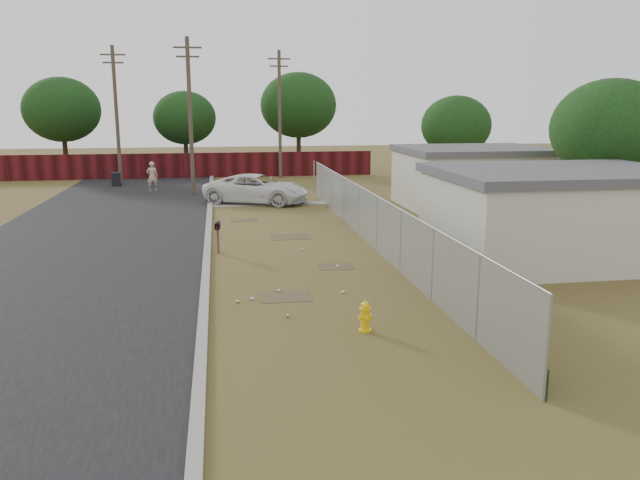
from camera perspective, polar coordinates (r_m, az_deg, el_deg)
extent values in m
plane|color=brown|center=(22.27, -2.56, -1.28)|extent=(120.00, 120.00, 0.00)
cube|color=black|center=(30.38, -18.60, 1.75)|extent=(9.00, 60.00, 0.02)
cube|color=#A2A097|center=(29.96, -10.09, 2.16)|extent=(0.25, 60.00, 0.12)
cube|color=#A2A097|center=(33.51, -4.89, 3.28)|extent=(6.20, 1.00, 0.03)
cylinder|color=#92949A|center=(11.81, 20.09, -9.36)|extent=(0.06, 0.06, 2.00)
cylinder|color=#92949A|center=(14.34, 14.27, -5.18)|extent=(0.06, 0.06, 2.00)
cylinder|color=#92949A|center=(17.02, 10.28, -2.25)|extent=(0.06, 0.06, 2.00)
cylinder|color=#92949A|center=(19.79, 7.40, -0.12)|extent=(0.06, 0.06, 2.00)
cylinder|color=#92949A|center=(22.62, 5.24, 1.48)|extent=(0.06, 0.06, 2.00)
cylinder|color=#92949A|center=(25.49, 3.56, 2.72)|extent=(0.06, 0.06, 2.00)
cylinder|color=#92949A|center=(28.39, 2.22, 3.71)|extent=(0.06, 0.06, 2.00)
cylinder|color=#92949A|center=(31.30, 1.13, 4.51)|extent=(0.06, 0.06, 2.00)
cylinder|color=#92949A|center=(34.24, 0.22, 5.18)|extent=(0.06, 0.06, 2.00)
cylinder|color=#92949A|center=(37.18, -0.55, 5.74)|extent=(0.06, 0.06, 2.00)
cylinder|color=#92949A|center=(23.42, 4.68, 4.34)|extent=(0.04, 26.00, 0.04)
cube|color=gray|center=(23.58, 4.64, 1.93)|extent=(0.01, 26.00, 2.00)
cube|color=black|center=(23.72, 4.75, 0.27)|extent=(0.03, 26.00, 0.60)
cube|color=#4E1014|center=(46.84, -13.61, 6.62)|extent=(30.00, 0.12, 1.80)
cylinder|color=brown|center=(37.55, -11.77, 10.91)|extent=(0.24, 0.24, 9.00)
cube|color=brown|center=(37.68, -12.04, 16.84)|extent=(1.60, 0.10, 0.10)
cube|color=brown|center=(37.64, -12.01, 16.08)|extent=(1.30, 0.10, 0.10)
cylinder|color=brown|center=(44.00, -18.09, 10.72)|extent=(0.24, 0.24, 9.00)
cube|color=brown|center=(44.11, -18.44, 15.78)|extent=(1.60, 0.10, 0.10)
cube|color=brown|center=(44.07, -18.40, 15.14)|extent=(1.30, 0.10, 0.10)
cylinder|color=brown|center=(45.74, -3.70, 11.32)|extent=(0.24, 0.24, 9.00)
cube|color=brown|center=(45.85, -3.77, 16.20)|extent=(1.60, 0.10, 0.10)
cube|color=brown|center=(45.81, -3.76, 15.58)|extent=(1.30, 0.10, 0.10)
cube|color=beige|center=(22.97, 20.96, 1.89)|extent=(8.00, 6.00, 2.80)
cube|color=#4C4C51|center=(22.76, 21.26, 5.73)|extent=(8.32, 6.24, 0.30)
cube|color=beige|center=(33.39, 13.78, 5.34)|extent=(7.00, 6.00, 2.80)
cube|color=#4C4C51|center=(33.25, 13.91, 7.99)|extent=(7.28, 6.24, 0.30)
cylinder|color=#362718|center=(51.92, -22.24, 7.41)|extent=(0.36, 0.36, 3.30)
ellipsoid|color=black|center=(51.80, -22.53, 10.95)|extent=(5.70, 5.70, 4.84)
cylinder|color=#362718|center=(51.71, -12.14, 7.77)|extent=(0.36, 0.36, 2.86)
ellipsoid|color=black|center=(51.58, -12.28, 10.87)|extent=(4.94, 4.94, 4.20)
cylinder|color=#362718|center=(51.04, -1.96, 8.35)|extent=(0.36, 0.36, 3.52)
ellipsoid|color=black|center=(50.93, -1.99, 12.22)|extent=(6.08, 6.08, 5.17)
cylinder|color=#362718|center=(42.62, 12.18, 6.73)|extent=(0.36, 0.36, 2.64)
ellipsoid|color=black|center=(42.47, 12.34, 10.19)|extent=(4.56, 4.56, 3.88)
cylinder|color=#362718|center=(29.79, 24.53, 3.86)|extent=(0.36, 0.36, 2.86)
ellipsoid|color=black|center=(29.57, 25.01, 9.22)|extent=(4.94, 4.94, 4.20)
cylinder|color=yellow|center=(14.83, 4.13, -8.21)|extent=(0.38, 0.38, 0.05)
cylinder|color=yellow|center=(14.74, 4.14, -7.24)|extent=(0.27, 0.27, 0.52)
cylinder|color=yellow|center=(14.65, 4.16, -6.28)|extent=(0.35, 0.35, 0.04)
sphere|color=yellow|center=(14.63, 4.16, -6.02)|extent=(0.26, 0.26, 0.21)
cylinder|color=yellow|center=(14.60, 4.17, -5.62)|extent=(0.05, 0.05, 0.05)
cylinder|color=yellow|center=(14.65, 3.73, -7.08)|extent=(0.12, 0.12, 0.10)
cylinder|color=yellow|center=(14.78, 4.56, -6.93)|extent=(0.12, 0.12, 0.10)
cylinder|color=yellow|center=(14.62, 4.40, -7.15)|extent=(0.15, 0.14, 0.12)
cube|color=brown|center=(22.55, -9.31, -0.02)|extent=(0.09, 0.09, 0.95)
cube|color=black|center=(22.45, -9.35, 1.24)|extent=(0.22, 0.47, 0.17)
cylinder|color=black|center=(22.44, -9.36, 1.45)|extent=(0.22, 0.47, 0.17)
cube|color=red|center=(22.21, -9.41, 1.11)|extent=(0.02, 0.04, 0.10)
imported|color=white|center=(33.92, -5.77, 4.68)|extent=(6.19, 4.63, 1.56)
imported|color=tan|center=(39.79, -15.09, 5.63)|extent=(0.71, 0.51, 1.84)
cube|color=black|center=(43.12, -18.15, 5.25)|extent=(0.65, 0.65, 0.84)
cube|color=black|center=(43.08, -18.19, 5.83)|extent=(0.71, 0.71, 0.07)
cylinder|color=black|center=(42.94, -17.73, 4.81)|extent=(0.09, 0.18, 0.17)
cylinder|color=silver|center=(17.66, 2.10, -4.77)|extent=(0.12, 0.11, 0.07)
cylinder|color=silver|center=(17.81, -3.79, -4.63)|extent=(0.12, 0.11, 0.07)
cylinder|color=silver|center=(20.45, 1.64, -2.39)|extent=(0.11, 0.09, 0.07)
cylinder|color=silver|center=(15.73, -3.03, -6.93)|extent=(0.12, 0.12, 0.07)
cylinder|color=silver|center=(25.70, -3.15, 0.63)|extent=(0.07, 0.10, 0.07)
cylinder|color=silver|center=(22.76, -1.69, -0.88)|extent=(0.11, 0.12, 0.07)
cylinder|color=silver|center=(17.16, -6.21, -5.33)|extent=(0.12, 0.10, 0.07)
cylinder|color=silver|center=(16.96, -7.54, -5.59)|extent=(0.12, 0.11, 0.07)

